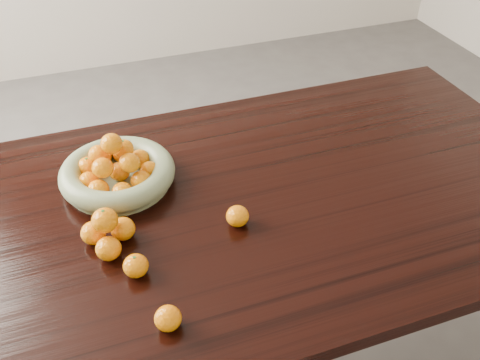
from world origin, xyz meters
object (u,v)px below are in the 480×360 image
object	(u,v)px
dining_table	(221,228)
loose_orange_0	(136,266)
orange_pyramid	(107,232)
fruit_bowl	(117,172)

from	to	relation	value
dining_table	loose_orange_0	xyz separation A→B (m)	(-0.26, -0.17, 0.12)
orange_pyramid	loose_orange_0	size ratio (longest dim) A/B	2.23
dining_table	loose_orange_0	distance (m)	0.33
orange_pyramid	dining_table	bearing A→B (deg)	10.94
dining_table	fruit_bowl	size ratio (longest dim) A/B	6.34
dining_table	orange_pyramid	bearing A→B (deg)	-169.06
orange_pyramid	fruit_bowl	bearing A→B (deg)	75.40
fruit_bowl	loose_orange_0	bearing A→B (deg)	-92.81
orange_pyramid	loose_orange_0	bearing A→B (deg)	-68.95
fruit_bowl	loose_orange_0	size ratio (longest dim) A/B	5.40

